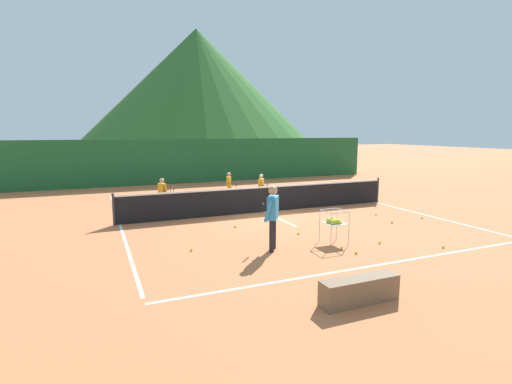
# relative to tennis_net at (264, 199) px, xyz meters

# --- Properties ---
(ground_plane) EXTENTS (120.00, 120.00, 0.00)m
(ground_plane) POSITION_rel_tennis_net_xyz_m (0.00, 0.00, -0.50)
(ground_plane) COLOR #C67042
(line_baseline_near) EXTENTS (10.33, 0.08, 0.01)m
(line_baseline_near) POSITION_rel_tennis_net_xyz_m (0.00, -6.34, -0.50)
(line_baseline_near) COLOR white
(line_baseline_near) RESTS_ON ground
(line_baseline_far) EXTENTS (10.33, 0.08, 0.01)m
(line_baseline_far) POSITION_rel_tennis_net_xyz_m (0.00, 5.84, -0.50)
(line_baseline_far) COLOR white
(line_baseline_far) RESTS_ON ground
(line_sideline_west) EXTENTS (0.08, 12.18, 0.01)m
(line_sideline_west) POSITION_rel_tennis_net_xyz_m (-5.16, 0.00, -0.50)
(line_sideline_west) COLOR white
(line_sideline_west) RESTS_ON ground
(line_sideline_east) EXTENTS (0.08, 12.18, 0.01)m
(line_sideline_east) POSITION_rel_tennis_net_xyz_m (5.16, 0.00, -0.50)
(line_sideline_east) COLOR white
(line_sideline_east) RESTS_ON ground
(line_service_center) EXTENTS (0.08, 5.02, 0.01)m
(line_service_center) POSITION_rel_tennis_net_xyz_m (0.00, 0.00, -0.50)
(line_service_center) COLOR white
(line_service_center) RESTS_ON ground
(tennis_net) EXTENTS (10.74, 0.08, 1.05)m
(tennis_net) POSITION_rel_tennis_net_xyz_m (0.00, 0.00, 0.00)
(tennis_net) COLOR #333338
(tennis_net) RESTS_ON ground
(instructor) EXTENTS (0.57, 0.82, 1.66)m
(instructor) POSITION_rel_tennis_net_xyz_m (-1.76, -4.39, 0.50)
(instructor) COLOR black
(instructor) RESTS_ON ground
(student_0) EXTENTS (0.55, 0.52, 1.26)m
(student_0) POSITION_rel_tennis_net_xyz_m (-3.47, 1.72, 0.26)
(student_0) COLOR navy
(student_0) RESTS_ON ground
(student_1) EXTENTS (0.42, 0.69, 1.30)m
(student_1) POSITION_rel_tennis_net_xyz_m (-0.55, 2.43, 0.28)
(student_1) COLOR silver
(student_1) RESTS_ON ground
(student_2) EXTENTS (0.43, 0.69, 1.26)m
(student_2) POSITION_rel_tennis_net_xyz_m (0.54, 1.52, 0.26)
(student_2) COLOR navy
(student_2) RESTS_ON ground
(ball_cart) EXTENTS (0.58, 0.58, 0.90)m
(ball_cart) POSITION_rel_tennis_net_xyz_m (0.06, -4.45, 0.10)
(ball_cart) COLOR #B7B7BC
(ball_cart) RESTS_ON ground
(tennis_ball_0) EXTENTS (0.07, 0.07, 0.07)m
(tennis_ball_0) POSITION_rel_tennis_net_xyz_m (-3.68, -3.64, -0.47)
(tennis_ball_0) COLOR yellow
(tennis_ball_0) RESTS_ON ground
(tennis_ball_1) EXTENTS (0.07, 0.07, 0.07)m
(tennis_ball_1) POSITION_rel_tennis_net_xyz_m (2.43, -5.97, -0.47)
(tennis_ball_1) COLOR yellow
(tennis_ball_1) RESTS_ON ground
(tennis_ball_2) EXTENTS (0.07, 0.07, 0.07)m
(tennis_ball_2) POSITION_rel_tennis_net_xyz_m (1.17, -5.01, -0.47)
(tennis_ball_2) COLOR yellow
(tennis_ball_2) RESTS_ON ground
(tennis_ball_3) EXTENTS (0.07, 0.07, 0.07)m
(tennis_ball_3) POSITION_rel_tennis_net_xyz_m (-0.08, -5.03, -0.47)
(tennis_ball_3) COLOR yellow
(tennis_ball_3) RESTS_ON ground
(tennis_ball_4) EXTENTS (0.07, 0.07, 0.07)m
(tennis_ball_4) POSITION_rel_tennis_net_xyz_m (-0.40, -3.33, -0.47)
(tennis_ball_4) COLOR yellow
(tennis_ball_4) RESTS_ON ground
(tennis_ball_5) EXTENTS (0.07, 0.07, 0.07)m
(tennis_ball_5) POSITION_rel_tennis_net_xyz_m (3.14, -3.31, -0.47)
(tennis_ball_5) COLOR yellow
(tennis_ball_5) RESTS_ON ground
(tennis_ball_6) EXTENTS (0.07, 0.07, 0.07)m
(tennis_ball_6) POSITION_rel_tennis_net_xyz_m (3.44, -2.18, -0.47)
(tennis_ball_6) COLOR yellow
(tennis_ball_6) RESTS_ON ground
(tennis_ball_7) EXTENTS (0.07, 0.07, 0.07)m
(tennis_ball_7) POSITION_rel_tennis_net_xyz_m (4.59, -3.19, -0.47)
(tennis_ball_7) COLOR yellow
(tennis_ball_7) RESTS_ON ground
(tennis_ball_8) EXTENTS (0.07, 0.07, 0.07)m
(tennis_ball_8) POSITION_rel_tennis_net_xyz_m (0.03, -5.48, -0.47)
(tennis_ball_8) COLOR yellow
(tennis_ball_8) RESTS_ON ground
(tennis_ball_9) EXTENTS (0.07, 0.07, 0.07)m
(tennis_ball_9) POSITION_rel_tennis_net_xyz_m (-1.83, -1.83, -0.47)
(tennis_ball_9) COLOR yellow
(tennis_ball_9) RESTS_ON ground
(windscreen_fence) EXTENTS (22.73, 0.08, 2.58)m
(windscreen_fence) POSITION_rel_tennis_net_xyz_m (0.00, 9.29, 0.79)
(windscreen_fence) COLOR #1E5B2D
(windscreen_fence) RESTS_ON ground
(courtside_bench) EXTENTS (1.50, 0.36, 0.46)m
(courtside_bench) POSITION_rel_tennis_net_xyz_m (-1.65, -7.76, -0.27)
(courtside_bench) COLOR brown
(courtside_bench) RESTS_ON ground
(hill_0) EXTENTS (37.86, 37.86, 18.43)m
(hill_0) POSITION_rel_tennis_net_xyz_m (9.76, 47.02, 8.72)
(hill_0) COLOR #2D6628
(hill_0) RESTS_ON ground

